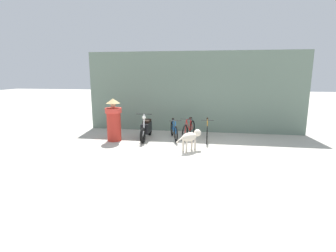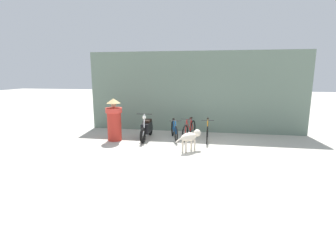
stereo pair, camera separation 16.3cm
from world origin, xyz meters
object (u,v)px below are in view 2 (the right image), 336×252
at_px(bicycle_0, 174,131).
at_px(stray_dog, 190,137).
at_px(bicycle_1, 189,130).
at_px(bicycle_2, 207,131).
at_px(person_in_robes, 114,119).
at_px(motorcycle, 147,128).

height_order(bicycle_0, stray_dog, bicycle_0).
bearing_deg(bicycle_1, bicycle_2, 89.10).
xyz_separation_m(bicycle_2, stray_dog, (-0.50, -1.50, 0.12)).
height_order(bicycle_1, bicycle_2, bicycle_2).
xyz_separation_m(bicycle_0, person_in_robes, (-2.18, -0.59, 0.48)).
bearing_deg(person_in_robes, bicycle_1, -163.03).
relative_size(stray_dog, person_in_robes, 0.57).
bearing_deg(motorcycle, person_in_robes, -72.47).
height_order(motorcycle, stray_dog, motorcycle).
distance_m(bicycle_2, person_in_robes, 3.53).
bearing_deg(person_in_robes, motorcycle, -159.84).
bearing_deg(motorcycle, bicycle_0, 99.06).
height_order(bicycle_1, stray_dog, bicycle_1).
bearing_deg(stray_dog, bicycle_1, 47.38).
height_order(bicycle_1, motorcycle, motorcycle).
xyz_separation_m(bicycle_1, person_in_robes, (-2.74, -0.79, 0.46)).
bearing_deg(bicycle_0, person_in_robes, -91.29).
bearing_deg(bicycle_2, bicycle_0, -89.34).
bearing_deg(bicycle_2, motorcycle, -85.01).
relative_size(bicycle_0, motorcycle, 0.84).
distance_m(motorcycle, stray_dog, 2.21).
distance_m(bicycle_0, motorcycle, 1.06).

